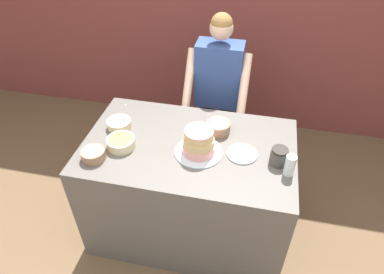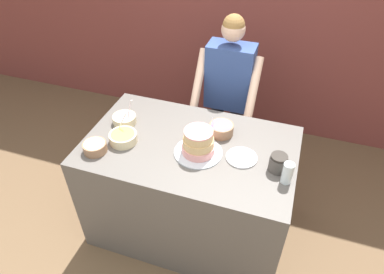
{
  "view_description": "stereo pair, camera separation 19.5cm",
  "coord_description": "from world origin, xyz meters",
  "px_view_note": "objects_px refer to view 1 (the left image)",
  "views": [
    {
      "loc": [
        0.41,
        -1.3,
        2.47
      ],
      "look_at": [
        0.03,
        0.41,
        1.02
      ],
      "focal_mm": 32.0,
      "sensor_mm": 36.0,
      "label": 1
    },
    {
      "loc": [
        0.59,
        -1.25,
        2.47
      ],
      "look_at": [
        0.03,
        0.41,
        1.02
      ],
      "focal_mm": 32.0,
      "sensor_mm": 36.0,
      "label": 2
    }
  ],
  "objects_px": {
    "frosting_bowl_purple": "(218,127)",
    "frosting_bowl_yellow": "(121,142)",
    "ceramic_plate": "(242,154)",
    "drinking_glass": "(290,165)",
    "frosting_bowl_white": "(93,154)",
    "frosting_bowl_pink": "(119,124)",
    "stoneware_jar": "(279,156)",
    "person_baker": "(218,85)",
    "cake": "(199,143)"
  },
  "relations": [
    {
      "from": "frosting_bowl_white",
      "to": "person_baker",
      "type": "bearing_deg",
      "value": 57.86
    },
    {
      "from": "frosting_bowl_pink",
      "to": "stoneware_jar",
      "type": "height_order",
      "value": "frosting_bowl_pink"
    },
    {
      "from": "frosting_bowl_white",
      "to": "frosting_bowl_yellow",
      "type": "height_order",
      "value": "frosting_bowl_yellow"
    },
    {
      "from": "cake",
      "to": "frosting_bowl_pink",
      "type": "bearing_deg",
      "value": 166.95
    },
    {
      "from": "person_baker",
      "to": "frosting_bowl_yellow",
      "type": "height_order",
      "value": "person_baker"
    },
    {
      "from": "cake",
      "to": "ceramic_plate",
      "type": "bearing_deg",
      "value": 7.96
    },
    {
      "from": "frosting_bowl_purple",
      "to": "frosting_bowl_pink",
      "type": "distance_m",
      "value": 0.73
    },
    {
      "from": "cake",
      "to": "frosting_bowl_pink",
      "type": "height_order",
      "value": "cake"
    },
    {
      "from": "person_baker",
      "to": "cake",
      "type": "height_order",
      "value": "person_baker"
    },
    {
      "from": "person_baker",
      "to": "stoneware_jar",
      "type": "bearing_deg",
      "value": -58.03
    },
    {
      "from": "frosting_bowl_pink",
      "to": "stoneware_jar",
      "type": "bearing_deg",
      "value": -6.75
    },
    {
      "from": "cake",
      "to": "stoneware_jar",
      "type": "distance_m",
      "value": 0.53
    },
    {
      "from": "cake",
      "to": "stoneware_jar",
      "type": "bearing_deg",
      "value": 0.96
    },
    {
      "from": "frosting_bowl_purple",
      "to": "stoneware_jar",
      "type": "relative_size",
      "value": 1.47
    },
    {
      "from": "ceramic_plate",
      "to": "drinking_glass",
      "type": "bearing_deg",
      "value": -21.62
    },
    {
      "from": "ceramic_plate",
      "to": "stoneware_jar",
      "type": "height_order",
      "value": "stoneware_jar"
    },
    {
      "from": "frosting_bowl_pink",
      "to": "frosting_bowl_purple",
      "type": "bearing_deg",
      "value": 8.36
    },
    {
      "from": "frosting_bowl_purple",
      "to": "ceramic_plate",
      "type": "bearing_deg",
      "value": -46.89
    },
    {
      "from": "drinking_glass",
      "to": "stoneware_jar",
      "type": "distance_m",
      "value": 0.11
    },
    {
      "from": "ceramic_plate",
      "to": "person_baker",
      "type": "bearing_deg",
      "value": 109.68
    },
    {
      "from": "frosting_bowl_white",
      "to": "ceramic_plate",
      "type": "height_order",
      "value": "frosting_bowl_white"
    },
    {
      "from": "drinking_glass",
      "to": "cake",
      "type": "bearing_deg",
      "value": 172.38
    },
    {
      "from": "frosting_bowl_white",
      "to": "frosting_bowl_yellow",
      "type": "bearing_deg",
      "value": 48.49
    },
    {
      "from": "frosting_bowl_yellow",
      "to": "stoneware_jar",
      "type": "bearing_deg",
      "value": 3.41
    },
    {
      "from": "cake",
      "to": "ceramic_plate",
      "type": "relative_size",
      "value": 1.58
    },
    {
      "from": "frosting_bowl_yellow",
      "to": "cake",
      "type": "bearing_deg",
      "value": 5.82
    },
    {
      "from": "ceramic_plate",
      "to": "frosting_bowl_yellow",
      "type": "bearing_deg",
      "value": -173.43
    },
    {
      "from": "frosting_bowl_pink",
      "to": "stoneware_jar",
      "type": "distance_m",
      "value": 1.17
    },
    {
      "from": "cake",
      "to": "frosting_bowl_pink",
      "type": "xyz_separation_m",
      "value": [
        -0.63,
        0.15,
        -0.05
      ]
    },
    {
      "from": "frosting_bowl_white",
      "to": "drinking_glass",
      "type": "height_order",
      "value": "drinking_glass"
    },
    {
      "from": "cake",
      "to": "frosting_bowl_purple",
      "type": "distance_m",
      "value": 0.27
    },
    {
      "from": "frosting_bowl_white",
      "to": "frosting_bowl_pink",
      "type": "height_order",
      "value": "frosting_bowl_pink"
    },
    {
      "from": "cake",
      "to": "stoneware_jar",
      "type": "xyz_separation_m",
      "value": [
        0.53,
        0.01,
        -0.03
      ]
    },
    {
      "from": "frosting_bowl_pink",
      "to": "ceramic_plate",
      "type": "xyz_separation_m",
      "value": [
        0.92,
        -0.11,
        -0.03
      ]
    },
    {
      "from": "frosting_bowl_white",
      "to": "frosting_bowl_purple",
      "type": "distance_m",
      "value": 0.89
    },
    {
      "from": "frosting_bowl_purple",
      "to": "frosting_bowl_yellow",
      "type": "bearing_deg",
      "value": -153.99
    },
    {
      "from": "ceramic_plate",
      "to": "stoneware_jar",
      "type": "bearing_deg",
      "value": -7.63
    },
    {
      "from": "cake",
      "to": "drinking_glass",
      "type": "xyz_separation_m",
      "value": [
        0.59,
        -0.08,
        -0.01
      ]
    },
    {
      "from": "frosting_bowl_white",
      "to": "frosting_bowl_yellow",
      "type": "xyz_separation_m",
      "value": [
        0.13,
        0.15,
        0.0
      ]
    },
    {
      "from": "ceramic_plate",
      "to": "stoneware_jar",
      "type": "distance_m",
      "value": 0.25
    },
    {
      "from": "drinking_glass",
      "to": "frosting_bowl_white",
      "type": "bearing_deg",
      "value": -174.24
    },
    {
      "from": "stoneware_jar",
      "to": "frosting_bowl_pink",
      "type": "bearing_deg",
      "value": 173.25
    },
    {
      "from": "frosting_bowl_purple",
      "to": "frosting_bowl_pink",
      "type": "bearing_deg",
      "value": -171.64
    },
    {
      "from": "frosting_bowl_white",
      "to": "stoneware_jar",
      "type": "relative_size",
      "value": 1.34
    },
    {
      "from": "frosting_bowl_yellow",
      "to": "frosting_bowl_pink",
      "type": "distance_m",
      "value": 0.22
    },
    {
      "from": "frosting_bowl_yellow",
      "to": "drinking_glass",
      "type": "relative_size",
      "value": 1.32
    },
    {
      "from": "cake",
      "to": "drinking_glass",
      "type": "relative_size",
      "value": 2.23
    },
    {
      "from": "frosting_bowl_purple",
      "to": "drinking_glass",
      "type": "xyz_separation_m",
      "value": [
        0.5,
        -0.33,
        0.03
      ]
    },
    {
      "from": "frosting_bowl_purple",
      "to": "stoneware_jar",
      "type": "xyz_separation_m",
      "value": [
        0.44,
        -0.24,
        0.01
      ]
    },
    {
      "from": "frosting_bowl_purple",
      "to": "frosting_bowl_yellow",
      "type": "relative_size",
      "value": 0.9
    }
  ]
}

